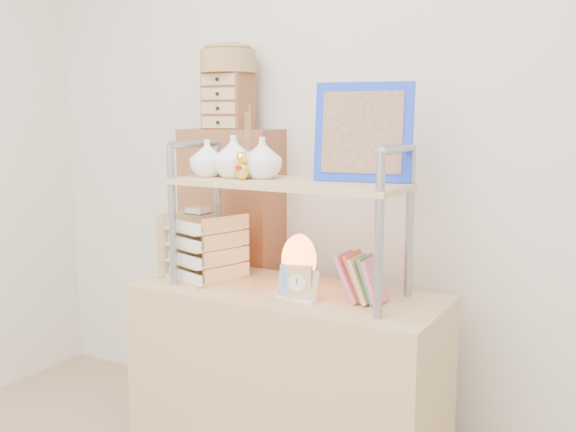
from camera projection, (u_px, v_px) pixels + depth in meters
The scene contains 10 objects.
room_shell at pixel (129, 3), 1.62m from camera, with size 3.42×3.41×2.61m.
desk at pixel (287, 383), 2.52m from camera, with size 1.20×0.50×0.75m, color tan.
cabinet at pixel (233, 273), 3.03m from camera, with size 0.45×0.24×1.35m, color brown.
hutch at pixel (276, 175), 2.43m from camera, with size 0.90×0.34×0.78m.
letter_tray at pixel (200, 250), 2.62m from camera, with size 0.30×0.30×0.30m.
salt_lamp at pixel (299, 261), 2.46m from camera, with size 0.14×0.13×0.21m.
desk_clock at pixel (300, 283), 2.32m from camera, with size 0.10×0.06×0.12m.
postcard_stand at pixel (297, 290), 2.33m from camera, with size 0.18×0.08×0.12m.
drawer_chest at pixel (228, 101), 2.89m from camera, with size 0.20×0.16×0.25m.
woven_basket at pixel (228, 62), 2.86m from camera, with size 0.25×0.25×0.10m, color olive.
Camera 1 is at (1.18, -0.87, 1.41)m, focal length 40.00 mm.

